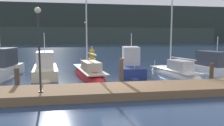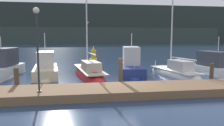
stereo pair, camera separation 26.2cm
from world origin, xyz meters
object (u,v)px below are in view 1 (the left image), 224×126
dock_lamppost (39,37)px  sailboat_berth_6 (174,74)px  motorboat_berth_2 (1,72)px  motorboat_berth_5 (131,69)px  motorboat_berth_7 (216,71)px  channel_buoy (92,54)px  sailboat_berth_4 (89,75)px  motorboat_berth_3 (45,72)px

dock_lamppost → sailboat_berth_6: bearing=30.6°
motorboat_berth_2 → motorboat_berth_5: bearing=-0.1°
motorboat_berth_7 → channel_buoy: motorboat_berth_7 is taller
sailboat_berth_6 → motorboat_berth_7: sailboat_berth_6 is taller
sailboat_berth_6 → motorboat_berth_5: bearing=158.8°
motorboat_berth_2 → dock_lamppost: dock_lamppost is taller
sailboat_berth_6 → channel_buoy: size_ratio=5.56×
motorboat_berth_5 → sailboat_berth_6: sailboat_berth_6 is taller
motorboat_berth_2 → motorboat_berth_5: motorboat_berth_5 is taller
motorboat_berth_5 → sailboat_berth_6: 3.80m
motorboat_berth_2 → channel_buoy: 15.99m
motorboat_berth_5 → motorboat_berth_2: bearing=179.9°
motorboat_berth_5 → motorboat_berth_7: bearing=-12.6°
motorboat_berth_2 → motorboat_berth_7: bearing=-5.2°
motorboat_berth_7 → dock_lamppost: (-14.12, -5.80, 3.00)m
motorboat_berth_2 → sailboat_berth_6: 14.61m
motorboat_berth_2 → sailboat_berth_6: sailboat_berth_6 is taller
motorboat_berth_7 → motorboat_berth_5: bearing=167.4°
motorboat_berth_7 → dock_lamppost: 15.55m
sailboat_berth_4 → dock_lamppost: (-2.89, -6.76, 3.21)m
motorboat_berth_3 → channel_buoy: motorboat_berth_3 is taller
motorboat_berth_3 → motorboat_berth_5: 7.49m
motorboat_berth_3 → motorboat_berth_7: 14.93m
sailboat_berth_4 → channel_buoy: (1.33, 14.27, 0.62)m
sailboat_berth_4 → motorboat_berth_5: (3.86, 0.69, 0.35)m
sailboat_berth_4 → motorboat_berth_5: sailboat_berth_4 is taller
motorboat_berth_2 → motorboat_berth_3: motorboat_berth_3 is taller
motorboat_berth_2 → motorboat_berth_7: (18.36, -1.67, -0.14)m
motorboat_berth_2 → sailboat_berth_6: size_ratio=0.58×
motorboat_berth_3 → motorboat_berth_5: motorboat_berth_3 is taller
motorboat_berth_3 → motorboat_berth_7: (14.85, -1.55, -0.03)m
motorboat_berth_2 → motorboat_berth_7: 18.44m
sailboat_berth_6 → dock_lamppost: 12.37m
motorboat_berth_3 → sailboat_berth_6: bearing=-6.6°
motorboat_berth_5 → dock_lamppost: (-6.75, -7.45, 2.86)m
dock_lamppost → motorboat_berth_3: bearing=95.7°
motorboat_berth_7 → dock_lamppost: dock_lamppost is taller
sailboat_berth_6 → dock_lamppost: (-10.29, -6.09, 3.19)m
sailboat_berth_4 → dock_lamppost: 8.03m
motorboat_berth_2 → sailboat_berth_6: bearing=-5.5°
motorboat_berth_3 → channel_buoy: 14.55m
motorboat_berth_2 → sailboat_berth_4: bearing=-5.7°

